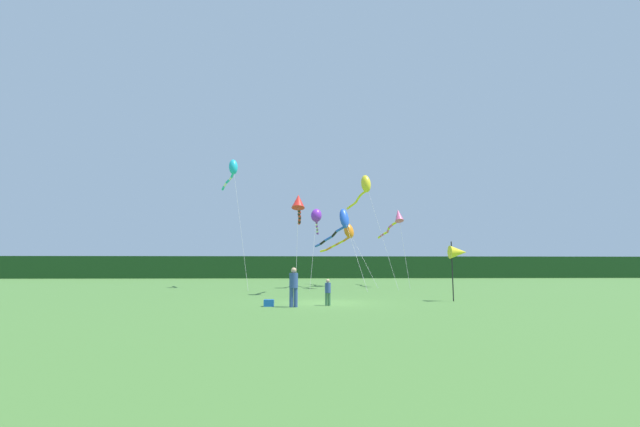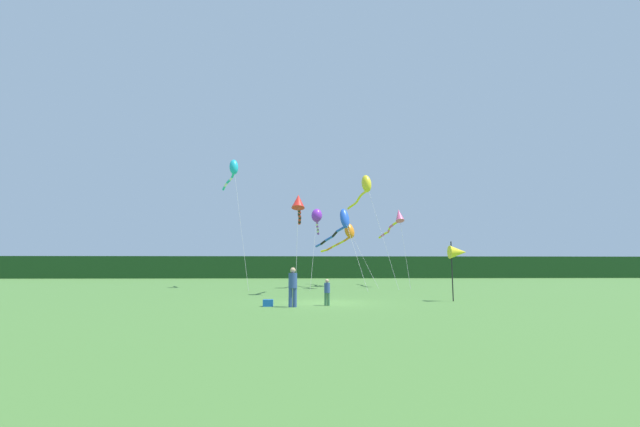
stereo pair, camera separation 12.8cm
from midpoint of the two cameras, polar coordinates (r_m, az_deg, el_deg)
name	(u,v)px [view 2 (the right image)]	position (r m, az deg, el deg)	size (l,w,h in m)	color
ground_plane	(325,303)	(21.12, 0.87, -12.18)	(120.00, 120.00, 0.00)	#477533
distant_treeline	(310,267)	(66.02, -1.36, -7.39)	(108.00, 3.74, 3.37)	#193D19
person_adult	(293,285)	(18.92, -3.56, -9.76)	(0.39, 0.39, 1.75)	#334C8C
person_child	(327,291)	(19.60, 1.17, -10.56)	(0.27, 0.27, 1.22)	#3F724C
cooler_box	(268,303)	(19.40, -6.95, -12.10)	(0.45, 0.32, 0.31)	#1959B2
banner_flag_pole	(458,253)	(23.20, 18.54, -5.12)	(0.90, 0.70, 3.11)	black
kite_cyan	(233,169)	(37.22, -11.75, 5.94)	(3.55, 6.92, 11.16)	#B2B2B2
kite_yellow	(365,186)	(38.42, 6.35, 3.81)	(2.99, 9.12, 10.28)	#B2B2B2
kite_blue	(341,223)	(34.68, 3.05, -1.28)	(3.54, 8.58, 6.68)	#B2B2B2
kite_purple	(317,217)	(35.39, -0.33, -0.48)	(1.17, 6.19, 6.80)	#B2B2B2
kite_red	(298,204)	(27.32, -2.85, 1.36)	(0.93, 4.72, 6.60)	#B2B2B2
kite_rainbow	(397,219)	(38.56, 10.56, -0.75)	(1.28, 8.46, 7.08)	#B2B2B2
kite_orange	(347,233)	(38.82, 3.82, -2.74)	(4.51, 8.35, 5.93)	#B2B2B2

